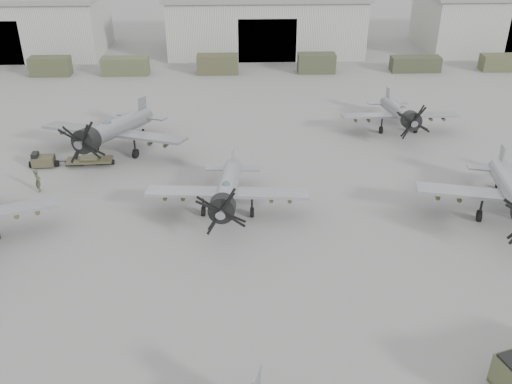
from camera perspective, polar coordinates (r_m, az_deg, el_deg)
ground at (r=33.67m, az=6.34°, el=-13.75°), size 220.00×220.00×0.00m
hangar_left at (r=94.52m, az=-23.70°, el=15.28°), size 29.00×14.80×8.70m
hangar_center at (r=88.50m, az=0.90°, el=16.80°), size 29.00×14.80×8.70m
support_truck_1 at (r=81.26m, az=-19.87°, el=11.75°), size 5.21×2.20×2.42m
support_truck_2 at (r=78.90m, az=-12.93°, el=12.19°), size 6.12×2.20×2.27m
support_truck_3 at (r=77.56m, az=-3.86°, el=12.64°), size 5.45×2.20×2.49m
support_truck_4 at (r=78.27m, az=6.06°, el=12.71°), size 4.95×2.20×2.52m
support_truck_5 at (r=81.28m, az=15.65°, el=12.23°), size 6.57×2.20×1.99m
support_truck_6 at (r=85.39m, az=23.19°, el=11.82°), size 5.02×2.20×2.13m
aircraft_mid_1 at (r=42.66m, az=-2.92°, el=0.13°), size 12.42×11.18×4.95m
aircraft_far_0 at (r=54.12m, az=-14.23°, el=6.00°), size 13.88×12.50×5.57m
aircraft_far_1 at (r=59.40m, az=14.27°, el=7.63°), size 11.68×10.50×4.70m
tug_trailer at (r=54.15m, az=-18.92°, el=2.98°), size 7.07×1.68×1.41m
ground_crew at (r=50.13m, az=-20.98°, el=1.09°), size 0.67×0.83×1.97m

